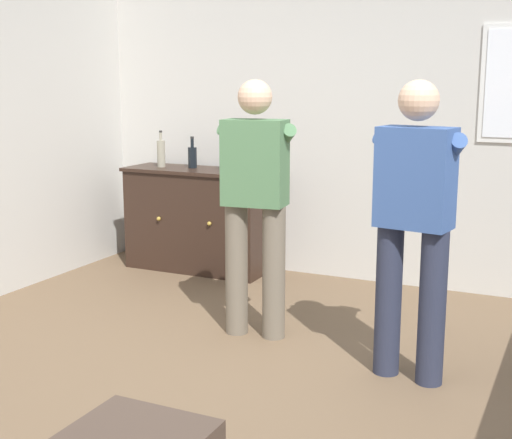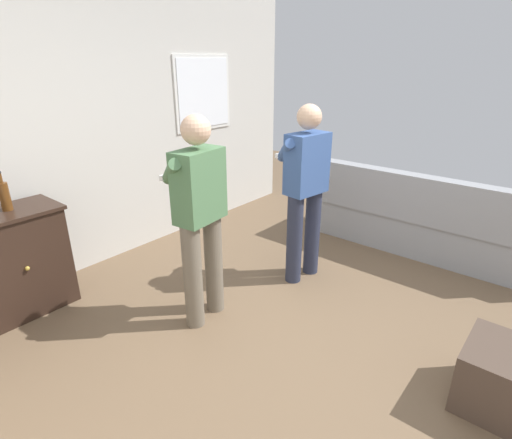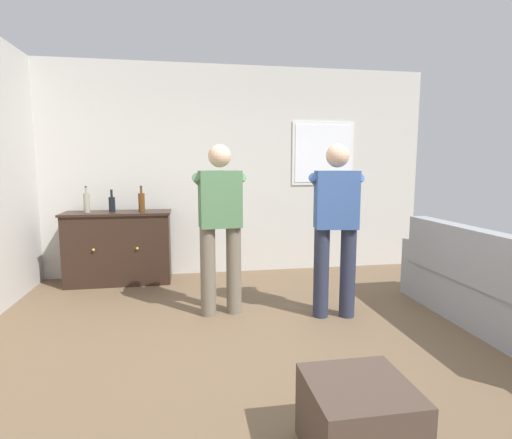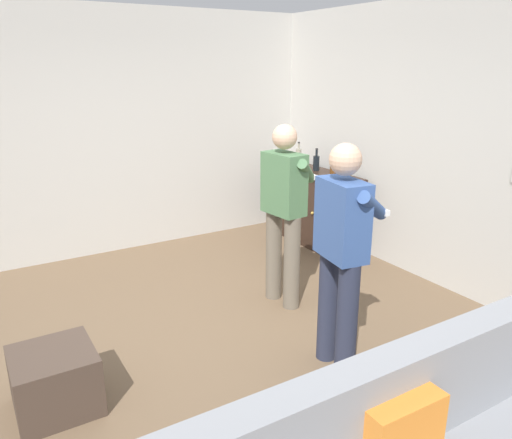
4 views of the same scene
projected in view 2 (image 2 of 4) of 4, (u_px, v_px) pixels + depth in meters
name	position (u px, v px, depth m)	size (l,w,h in m)	color
ground	(336.00, 340.00, 3.11)	(10.40, 10.40, 0.00)	brown
wall_back_with_window	(121.00, 124.00, 4.17)	(5.20, 0.15, 2.80)	beige
couch	(419.00, 223.00, 4.42)	(0.57, 2.59, 0.92)	gray
bottle_wine_green	(5.00, 196.00, 3.16)	(0.08, 0.08, 0.32)	#593314
ottoman	(507.00, 381.00, 2.45)	(0.51, 0.51, 0.41)	#47382D
person_standing_left	(199.00, 213.00, 3.06)	(0.55, 0.49, 1.68)	#6B6051
person_standing_right	(305.00, 186.00, 3.69)	(0.55, 0.50, 1.68)	#282D42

